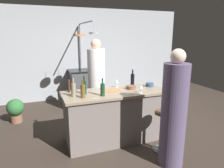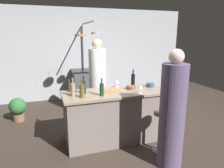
{
  "view_description": "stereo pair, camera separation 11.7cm",
  "coord_description": "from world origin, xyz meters",
  "px_view_note": "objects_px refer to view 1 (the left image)",
  "views": [
    {
      "loc": [
        -1.25,
        -3.14,
        1.85
      ],
      "look_at": [
        0.0,
        0.15,
        1.0
      ],
      "focal_mm": 32.57,
      "sensor_mm": 36.0,
      "label": 1
    },
    {
      "loc": [
        -1.14,
        -3.18,
        1.85
      ],
      "look_at": [
        0.0,
        0.15,
        1.0
      ],
      "focal_mm": 32.57,
      "sensor_mm": 36.0,
      "label": 2
    }
  ],
  "objects_px": {
    "wine_glass_near_left_guest": "(117,82)",
    "mixing_bowl_blue": "(150,85)",
    "stove_range": "(84,85)",
    "wine_bottle_amber": "(83,91)",
    "wine_bottle_green": "(103,89)",
    "pepper_mill": "(69,86)",
    "potted_plant": "(15,109)",
    "wine_bottle_red": "(84,87)",
    "cutting_board": "(111,91)",
    "wine_bottle_white": "(73,90)",
    "bar_stool_right": "(162,129)",
    "guest_right": "(174,114)",
    "wine_glass_by_chef": "(141,87)",
    "mixing_bowl_wooden": "(131,87)",
    "wine_bottle_dark": "(132,80)",
    "chef": "(96,83)"
  },
  "relations": [
    {
      "from": "pepper_mill",
      "to": "wine_bottle_red",
      "type": "distance_m",
      "value": 0.3
    },
    {
      "from": "potted_plant",
      "to": "cutting_board",
      "type": "distance_m",
      "value": 2.27
    },
    {
      "from": "cutting_board",
      "to": "wine_bottle_red",
      "type": "bearing_deg",
      "value": -179.92
    },
    {
      "from": "wine_bottle_green",
      "to": "pepper_mill",
      "type": "bearing_deg",
      "value": 138.38
    },
    {
      "from": "wine_glass_near_left_guest",
      "to": "wine_bottle_white",
      "type": "bearing_deg",
      "value": -160.07
    },
    {
      "from": "wine_bottle_amber",
      "to": "mixing_bowl_blue",
      "type": "xyz_separation_m",
      "value": [
        1.34,
        0.25,
        -0.08
      ]
    },
    {
      "from": "cutting_board",
      "to": "wine_bottle_green",
      "type": "xyz_separation_m",
      "value": [
        -0.23,
        -0.21,
        0.1
      ]
    },
    {
      "from": "potted_plant",
      "to": "mixing_bowl_wooden",
      "type": "height_order",
      "value": "mixing_bowl_wooden"
    },
    {
      "from": "bar_stool_right",
      "to": "wine_bottle_dark",
      "type": "bearing_deg",
      "value": 97.14
    },
    {
      "from": "bar_stool_right",
      "to": "mixing_bowl_blue",
      "type": "xyz_separation_m",
      "value": [
        0.17,
        0.71,
        0.56
      ]
    },
    {
      "from": "potted_plant",
      "to": "wine_glass_by_chef",
      "type": "distance_m",
      "value": 2.79
    },
    {
      "from": "guest_right",
      "to": "potted_plant",
      "type": "xyz_separation_m",
      "value": [
        -2.23,
        2.41,
        -0.48
      ]
    },
    {
      "from": "pepper_mill",
      "to": "mixing_bowl_blue",
      "type": "distance_m",
      "value": 1.5
    },
    {
      "from": "mixing_bowl_blue",
      "to": "pepper_mill",
      "type": "bearing_deg",
      "value": 173.94
    },
    {
      "from": "pepper_mill",
      "to": "wine_bottle_green",
      "type": "xyz_separation_m",
      "value": [
        0.47,
        -0.42,
        0.0
      ]
    },
    {
      "from": "wine_bottle_amber",
      "to": "bar_stool_right",
      "type": "bearing_deg",
      "value": -21.49
    },
    {
      "from": "stove_range",
      "to": "wine_bottle_green",
      "type": "distance_m",
      "value": 2.69
    },
    {
      "from": "pepper_mill",
      "to": "wine_bottle_white",
      "type": "distance_m",
      "value": 0.29
    },
    {
      "from": "bar_stool_right",
      "to": "wine_bottle_green",
      "type": "height_order",
      "value": "wine_bottle_green"
    },
    {
      "from": "wine_bottle_white",
      "to": "cutting_board",
      "type": "bearing_deg",
      "value": 7.79
    },
    {
      "from": "cutting_board",
      "to": "wine_bottle_red",
      "type": "distance_m",
      "value": 0.49
    },
    {
      "from": "wine_bottle_dark",
      "to": "mixing_bowl_wooden",
      "type": "bearing_deg",
      "value": -122.47
    },
    {
      "from": "chef",
      "to": "wine_bottle_dark",
      "type": "xyz_separation_m",
      "value": [
        0.49,
        -0.78,
        0.2
      ]
    },
    {
      "from": "wine_bottle_green",
      "to": "cutting_board",
      "type": "bearing_deg",
      "value": 43.36
    },
    {
      "from": "wine_bottle_red",
      "to": "cutting_board",
      "type": "bearing_deg",
      "value": 0.08
    },
    {
      "from": "wine_glass_near_left_guest",
      "to": "mixing_bowl_blue",
      "type": "relative_size",
      "value": 1.02
    },
    {
      "from": "stove_range",
      "to": "wine_glass_by_chef",
      "type": "bearing_deg",
      "value": -82.18
    },
    {
      "from": "wine_bottle_amber",
      "to": "wine_bottle_green",
      "type": "distance_m",
      "value": 0.32
    },
    {
      "from": "cutting_board",
      "to": "wine_bottle_white",
      "type": "bearing_deg",
      "value": -172.21
    },
    {
      "from": "guest_right",
      "to": "wine_bottle_green",
      "type": "height_order",
      "value": "guest_right"
    },
    {
      "from": "wine_bottle_white",
      "to": "wine_bottle_green",
      "type": "bearing_deg",
      "value": -15.59
    },
    {
      "from": "wine_bottle_white",
      "to": "wine_glass_by_chef",
      "type": "xyz_separation_m",
      "value": [
        1.09,
        -0.2,
        -0.01
      ]
    },
    {
      "from": "wine_bottle_amber",
      "to": "potted_plant",
      "type": "bearing_deg",
      "value": 125.15
    },
    {
      "from": "bar_stool_right",
      "to": "wine_bottle_green",
      "type": "bearing_deg",
      "value": 151.73
    },
    {
      "from": "pepper_mill",
      "to": "wine_glass_near_left_guest",
      "type": "relative_size",
      "value": 1.44
    },
    {
      "from": "potted_plant",
      "to": "mixing_bowl_blue",
      "type": "relative_size",
      "value": 3.62
    },
    {
      "from": "chef",
      "to": "wine_bottle_white",
      "type": "relative_size",
      "value": 6.0
    },
    {
      "from": "wine_bottle_white",
      "to": "mixing_bowl_wooden",
      "type": "height_order",
      "value": "wine_bottle_white"
    },
    {
      "from": "potted_plant",
      "to": "mixing_bowl_blue",
      "type": "distance_m",
      "value": 2.89
    },
    {
      "from": "potted_plant",
      "to": "wine_bottle_dark",
      "type": "relative_size",
      "value": 1.64
    },
    {
      "from": "guest_right",
      "to": "wine_bottle_green",
      "type": "bearing_deg",
      "value": 134.4
    },
    {
      "from": "potted_plant",
      "to": "wine_bottle_red",
      "type": "xyz_separation_m",
      "value": [
        1.21,
        -1.4,
        0.72
      ]
    },
    {
      "from": "wine_bottle_green",
      "to": "mixing_bowl_wooden",
      "type": "bearing_deg",
      "value": 20.16
    },
    {
      "from": "bar_stool_right",
      "to": "wine_bottle_amber",
      "type": "distance_m",
      "value": 1.41
    },
    {
      "from": "pepper_mill",
      "to": "wine_glass_by_chef",
      "type": "distance_m",
      "value": 1.22
    },
    {
      "from": "wine_bottle_amber",
      "to": "wine_bottle_dark",
      "type": "bearing_deg",
      "value": 21.54
    },
    {
      "from": "stove_range",
      "to": "wine_bottle_amber",
      "type": "bearing_deg",
      "value": -102.95
    },
    {
      "from": "stove_range",
      "to": "potted_plant",
      "type": "height_order",
      "value": "stove_range"
    },
    {
      "from": "stove_range",
      "to": "pepper_mill",
      "type": "xyz_separation_m",
      "value": [
        -0.75,
        -2.2,
        0.56
      ]
    },
    {
      "from": "mixing_bowl_blue",
      "to": "wine_bottle_white",
      "type": "bearing_deg",
      "value": -174.77
    }
  ]
}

